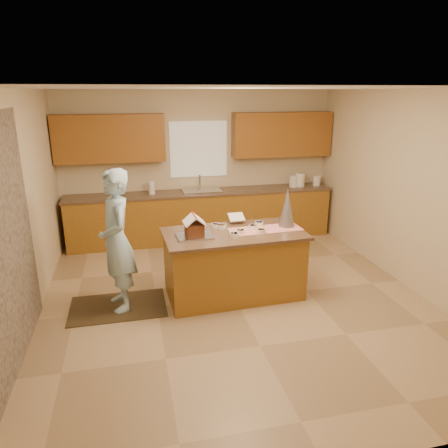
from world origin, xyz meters
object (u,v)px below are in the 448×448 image
Objects in this scene: tinsel_tree at (287,207)px; boy at (117,241)px; island_base at (234,265)px; gingerbread_house at (194,228)px.

tinsel_tree is 0.30× the size of boy.
tinsel_tree is (0.76, 0.08, 0.74)m from island_base.
tinsel_tree reaches higher than gingerbread_house.
tinsel_tree is at bearing 3.67° from island_base.
tinsel_tree is 2.27m from boy.
boy is at bearing -177.39° from tinsel_tree.
boy is at bearing 176.88° from gingerbread_house.
island_base is 6.17× the size of gingerbread_house.
island_base is 0.81m from gingerbread_house.
boy is (-2.26, -0.10, -0.26)m from tinsel_tree.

